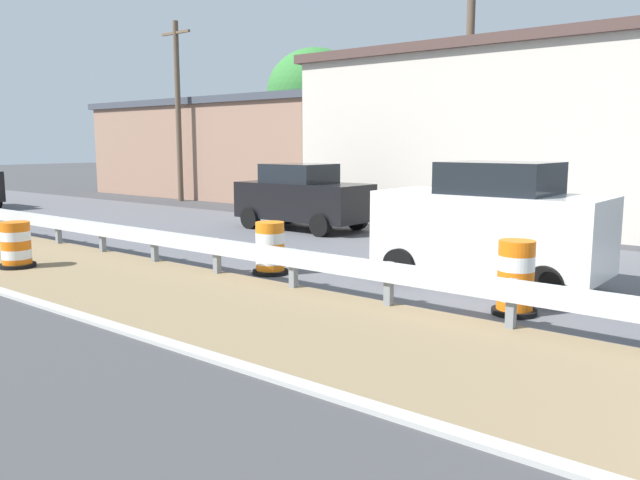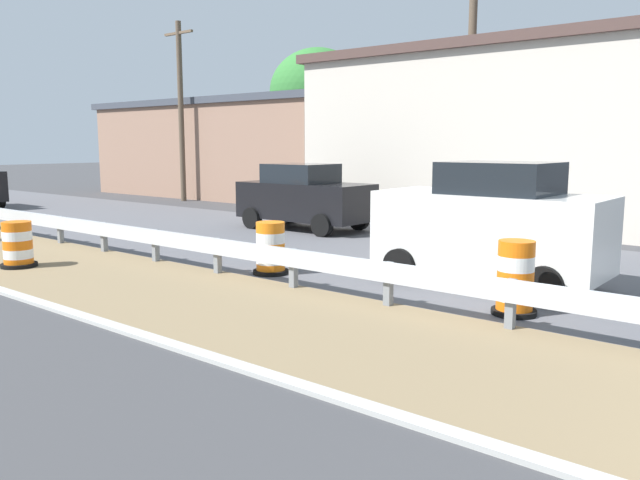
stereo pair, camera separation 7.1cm
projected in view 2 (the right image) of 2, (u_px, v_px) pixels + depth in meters
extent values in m
cube|color=silver|center=(585.00, 302.00, 8.04)|extent=(0.08, 56.35, 0.32)
cube|color=slate|center=(511.00, 304.00, 8.76)|extent=(0.12, 0.12, 0.70)
cube|color=slate|center=(388.00, 284.00, 10.02)|extent=(0.12, 0.12, 0.70)
cube|color=slate|center=(293.00, 268.00, 11.28)|extent=(0.12, 0.12, 0.70)
cube|color=slate|center=(218.00, 256.00, 12.54)|extent=(0.12, 0.12, 0.70)
cube|color=slate|center=(156.00, 245.00, 13.80)|extent=(0.12, 0.12, 0.70)
cube|color=slate|center=(104.00, 237.00, 15.06)|extent=(0.12, 0.12, 0.70)
cube|color=slate|center=(60.00, 230.00, 16.32)|extent=(0.12, 0.12, 0.70)
cube|color=slate|center=(23.00, 223.00, 17.59)|extent=(0.12, 0.12, 0.70)
cylinder|color=orange|center=(514.00, 307.00, 9.52)|extent=(0.54, 0.54, 0.22)
cylinder|color=white|center=(515.00, 293.00, 9.48)|extent=(0.54, 0.54, 0.22)
cylinder|color=orange|center=(515.00, 278.00, 9.45)|extent=(0.54, 0.54, 0.22)
cylinder|color=white|center=(516.00, 263.00, 9.41)|extent=(0.54, 0.54, 0.22)
cylinder|color=orange|center=(517.00, 248.00, 9.38)|extent=(0.54, 0.54, 0.22)
cylinder|color=black|center=(514.00, 312.00, 9.53)|extent=(0.67, 0.67, 0.08)
cylinder|color=orange|center=(271.00, 269.00, 12.50)|extent=(0.56, 0.56, 0.21)
cylinder|color=white|center=(271.00, 258.00, 12.47)|extent=(0.56, 0.56, 0.21)
cylinder|color=orange|center=(271.00, 248.00, 12.44)|extent=(0.56, 0.56, 0.21)
cylinder|color=white|center=(270.00, 238.00, 12.40)|extent=(0.56, 0.56, 0.21)
cylinder|color=orange|center=(270.00, 227.00, 12.37)|extent=(0.56, 0.56, 0.21)
cylinder|color=black|center=(271.00, 272.00, 12.51)|extent=(0.70, 0.70, 0.08)
cylinder|color=orange|center=(19.00, 262.00, 13.19)|extent=(0.58, 0.58, 0.19)
cylinder|color=white|center=(18.00, 253.00, 13.16)|extent=(0.58, 0.58, 0.19)
cylinder|color=orange|center=(18.00, 244.00, 13.13)|extent=(0.58, 0.58, 0.19)
cylinder|color=white|center=(17.00, 235.00, 13.11)|extent=(0.58, 0.58, 0.19)
cylinder|color=orange|center=(16.00, 226.00, 13.08)|extent=(0.58, 0.58, 0.19)
cylinder|color=black|center=(19.00, 265.00, 13.20)|extent=(0.72, 0.72, 0.08)
cube|color=silver|center=(490.00, 231.00, 11.40)|extent=(1.71, 4.04, 1.35)
cube|color=black|center=(500.00, 178.00, 11.15)|extent=(1.54, 1.86, 0.56)
cylinder|color=black|center=(400.00, 266.00, 11.68)|extent=(0.22, 0.64, 0.64)
cylinder|color=black|center=(445.00, 253.00, 12.98)|extent=(0.22, 0.64, 0.64)
cylinder|color=black|center=(544.00, 286.00, 10.02)|extent=(0.22, 0.64, 0.64)
cylinder|color=black|center=(579.00, 269.00, 11.32)|extent=(0.22, 0.64, 0.64)
cube|color=black|center=(305.00, 201.00, 18.88)|extent=(1.80, 4.10, 1.07)
cube|color=black|center=(301.00, 173.00, 18.86)|extent=(1.61, 1.89, 0.56)
cylinder|color=black|center=(359.00, 219.00, 18.80)|extent=(0.23, 0.64, 0.64)
cylinder|color=black|center=(322.00, 225.00, 17.44)|extent=(0.23, 0.64, 0.64)
cylinder|color=black|center=(291.00, 213.00, 20.47)|extent=(0.23, 0.64, 0.64)
cylinder|color=black|center=(252.00, 218.00, 19.12)|extent=(0.23, 0.64, 0.64)
cube|color=beige|center=(511.00, 141.00, 22.27)|extent=(8.98, 11.44, 5.29)
cube|color=#4C3833|center=(515.00, 59.00, 21.85)|extent=(9.34, 11.90, 0.30)
cube|color=#93705B|center=(240.00, 152.00, 31.45)|extent=(6.79, 14.28, 4.28)
cube|color=#3D424C|center=(239.00, 105.00, 31.10)|extent=(7.06, 14.85, 0.30)
cylinder|color=brown|center=(471.00, 69.00, 18.57)|extent=(0.24, 0.24, 9.42)
cylinder|color=brown|center=(181.00, 113.00, 27.84)|extent=(0.24, 0.24, 7.77)
cube|color=brown|center=(178.00, 33.00, 27.33)|extent=(0.12, 1.80, 0.10)
cylinder|color=brown|center=(318.00, 166.00, 28.37)|extent=(0.36, 0.36, 3.09)
ellipsoid|color=#337533|center=(318.00, 92.00, 27.89)|extent=(4.23, 4.23, 3.80)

